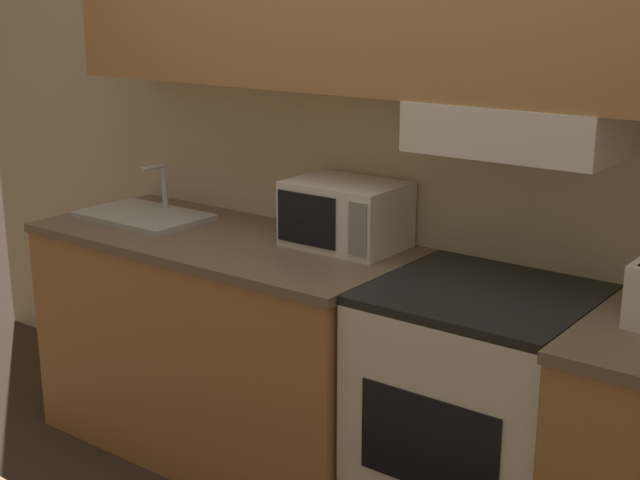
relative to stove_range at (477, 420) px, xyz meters
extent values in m
plane|color=#3D2D23|center=(-0.50, 0.32, -0.45)|extent=(16.00, 16.00, 0.00)
cube|color=beige|center=(-0.50, 0.35, 0.82)|extent=(5.16, 0.05, 2.55)
cube|color=white|center=(0.00, 0.16, 0.94)|extent=(0.64, 0.34, 0.16)
cube|color=#B27A47|center=(-1.11, -0.02, -0.02)|extent=(1.52, 0.68, 0.86)
cube|color=#75604C|center=(-1.11, -0.02, 0.43)|extent=(1.54, 0.70, 0.04)
cube|color=white|center=(0.00, 0.00, -0.02)|extent=(0.68, 0.64, 0.87)
cube|color=black|center=(0.00, 0.00, 0.43)|extent=(0.68, 0.64, 0.03)
cube|color=black|center=(0.00, -0.32, 0.05)|extent=(0.47, 0.01, 0.30)
cylinder|color=black|center=(-0.15, -0.13, 0.45)|extent=(0.09, 0.09, 0.01)
cylinder|color=black|center=(0.15, -0.13, 0.45)|extent=(0.09, 0.09, 0.01)
cylinder|color=black|center=(-0.15, 0.13, 0.45)|extent=(0.09, 0.09, 0.01)
cylinder|color=black|center=(0.15, 0.13, 0.45)|extent=(0.09, 0.09, 0.01)
cube|color=white|center=(-0.65, 0.16, 0.57)|extent=(0.42, 0.30, 0.24)
cube|color=black|center=(-0.71, 0.00, 0.57)|extent=(0.26, 0.01, 0.19)
cube|color=gray|center=(-0.49, 0.00, 0.57)|extent=(0.07, 0.01, 0.19)
cube|color=black|center=(0.45, 0.01, 0.57)|extent=(0.01, 0.02, 0.02)
cube|color=#B7BABF|center=(-1.56, -0.02, 0.46)|extent=(0.53, 0.34, 0.02)
cube|color=#4C4F54|center=(-1.56, -0.03, 0.47)|extent=(0.45, 0.26, 0.01)
cylinder|color=#B7BABF|center=(-1.56, 0.11, 0.56)|extent=(0.02, 0.02, 0.18)
cylinder|color=#B7BABF|center=(-1.56, 0.05, 0.66)|extent=(0.02, 0.12, 0.02)
camera|label=1|loc=(1.19, -2.44, 1.36)|focal=50.00mm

